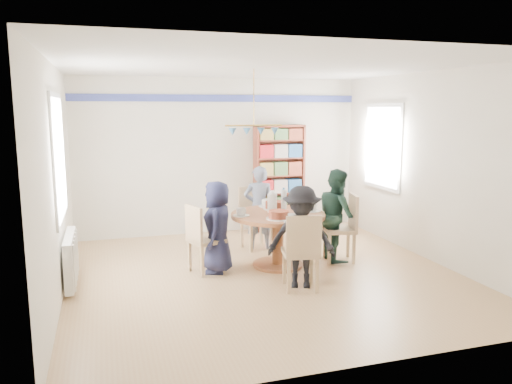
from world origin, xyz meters
name	(u,v)px	position (x,y,z in m)	size (l,w,h in m)	color
ground	(265,275)	(0.00, 0.00, 0.00)	(5.00, 5.00, 0.00)	tan
room_shell	(229,146)	(-0.26, 0.87, 1.65)	(5.00, 5.00, 5.00)	white
radiator	(71,259)	(-2.42, 0.30, 0.35)	(0.12, 1.00, 0.60)	silver
dining_table	(278,227)	(0.29, 0.32, 0.56)	(1.30, 1.30, 0.75)	brown
chair_left	(201,236)	(-0.78, 0.32, 0.51)	(0.52, 0.52, 0.93)	tan
chair_right	(345,224)	(1.30, 0.27, 0.54)	(0.52, 0.52, 0.97)	tan
chair_far	(254,214)	(0.25, 1.33, 0.53)	(0.49, 0.49, 0.97)	tan
chair_near	(302,249)	(0.24, -0.68, 0.52)	(0.49, 0.49, 0.95)	tan
person_left	(217,227)	(-0.56, 0.32, 0.62)	(0.60, 0.39, 1.24)	#161932
person_right	(337,215)	(1.21, 0.35, 0.67)	(0.65, 0.50, 1.33)	#183126
person_far	(259,208)	(0.31, 1.24, 0.65)	(0.48, 0.31, 1.31)	gray
person_near	(301,237)	(0.29, -0.55, 0.63)	(0.81, 0.47, 1.26)	black
bookshelf	(279,179)	(1.03, 2.34, 0.93)	(0.90, 0.27, 1.89)	brown
tableware	(275,208)	(0.26, 0.34, 0.82)	(1.27, 1.27, 0.33)	white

